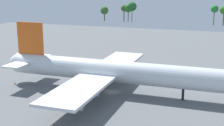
{
  "coord_description": "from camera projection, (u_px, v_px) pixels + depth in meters",
  "views": [
    {
      "loc": [
        29.05,
        -82.75,
        30.22
      ],
      "look_at": [
        0.0,
        0.0,
        8.63
      ],
      "focal_mm": 51.26,
      "sensor_mm": 36.0,
      "label": 1
    }
  ],
  "objects": [
    {
      "name": "safety_cone_tail",
      "position": [
        15.0,
        83.0,
        99.21
      ],
      "size": [
        0.54,
        0.54,
        0.77
      ],
      "primitive_type": "cone",
      "color": "orange",
      "rests_on": "ground_plane"
    },
    {
      "name": "ground_plane",
      "position": [
        112.0,
        92.0,
        92.38
      ],
      "size": [
        274.51,
        274.51,
        0.0
      ],
      "primitive_type": "plane",
      "color": "slate"
    },
    {
      "name": "cargo_airplane",
      "position": [
        111.0,
        71.0,
        91.04
      ],
      "size": [
        68.63,
        57.43,
        19.19
      ],
      "color": "silver",
      "rests_on": "ground_plane"
    },
    {
      "name": "tree_line_backdrop",
      "position": [
        174.0,
        10.0,
        250.6
      ],
      "size": [
        124.11,
        7.5,
        16.42
      ],
      "color": "#51381E",
      "rests_on": "ground_plane"
    }
  ]
}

